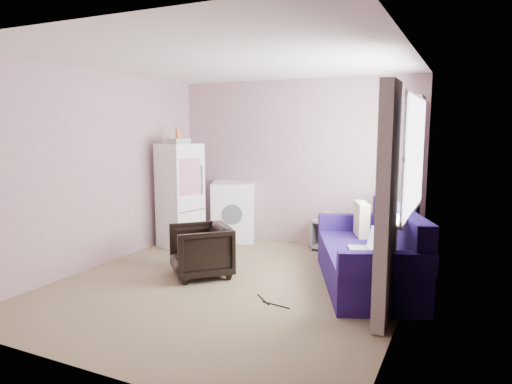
# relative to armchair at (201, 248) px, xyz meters

# --- Properties ---
(room) EXTENTS (3.84, 4.24, 2.54)m
(room) POSITION_rel_armchair_xyz_m (0.48, -0.12, 0.91)
(room) COLOR #897959
(room) RESTS_ON ground
(armchair) EXTENTS (0.92, 0.92, 0.69)m
(armchair) POSITION_rel_armchair_xyz_m (0.00, 0.00, 0.00)
(armchair) COLOR black
(armchair) RESTS_ON ground
(fridge) EXTENTS (0.66, 0.66, 1.76)m
(fridge) POSITION_rel_armchair_xyz_m (-1.03, 1.07, 0.44)
(fridge) COLOR white
(fridge) RESTS_ON ground
(washing_machine) EXTENTS (0.87, 0.87, 0.93)m
(washing_machine) POSITION_rel_armchair_xyz_m (-0.49, 1.77, 0.14)
(washing_machine) COLOR white
(washing_machine) RESTS_ON ground
(side_table) EXTENTS (0.43, 0.43, 0.56)m
(side_table) POSITION_rel_armchair_xyz_m (1.04, 1.83, -0.08)
(side_table) COLOR gray
(side_table) RESTS_ON ground
(sofa) EXTENTS (1.62, 2.20, 0.90)m
(sofa) POSITION_rel_armchair_xyz_m (1.93, 0.57, -0.02)
(sofa) COLOR navy
(sofa) RESTS_ON ground
(window_dressing) EXTENTS (0.17, 2.62, 2.18)m
(window_dressing) POSITION_rel_armchair_xyz_m (2.25, 0.58, 0.76)
(window_dressing) COLOR white
(window_dressing) RESTS_ON ground
(floor_cables) EXTENTS (0.46, 0.24, 0.01)m
(floor_cables) POSITION_rel_armchair_xyz_m (1.10, -0.44, -0.34)
(floor_cables) COLOR black
(floor_cables) RESTS_ON ground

